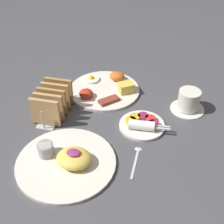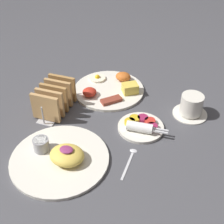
{
  "view_description": "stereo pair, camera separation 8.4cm",
  "coord_description": "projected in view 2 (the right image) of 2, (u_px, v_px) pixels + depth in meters",
  "views": [
    {
      "loc": [
        0.24,
        -0.79,
        0.68
      ],
      "look_at": [
        0.05,
        0.02,
        0.03
      ],
      "focal_mm": 50.0,
      "sensor_mm": 36.0,
      "label": 1
    },
    {
      "loc": [
        0.32,
        -0.77,
        0.68
      ],
      "look_at": [
        0.05,
        0.02,
        0.03
      ],
      "focal_mm": 50.0,
      "sensor_mm": 36.0,
      "label": 2
    }
  ],
  "objects": [
    {
      "name": "coffee_cup",
      "position": [
        191.0,
        106.0,
        1.07
      ],
      "size": [
        0.12,
        0.12,
        0.08
      ],
      "color": "silver",
      "rests_on": "ground_plane"
    },
    {
      "name": "toast_rack",
      "position": [
        55.0,
        99.0,
        1.08
      ],
      "size": [
        0.1,
        0.18,
        0.1
      ],
      "color": "#B7B7BC",
      "rests_on": "ground_plane"
    },
    {
      "name": "plate_breakfast",
      "position": [
        110.0,
        88.0,
        1.2
      ],
      "size": [
        0.27,
        0.27,
        0.05
      ],
      "color": "silver",
      "rests_on": "ground_plane"
    },
    {
      "name": "teaspoon",
      "position": [
        131.0,
        158.0,
        0.92
      ],
      "size": [
        0.02,
        0.13,
        0.01
      ],
      "color": "silver",
      "rests_on": "ground_plane"
    },
    {
      "name": "plate_foreground",
      "position": [
        60.0,
        157.0,
        0.91
      ],
      "size": [
        0.29,
        0.29,
        0.06
      ],
      "color": "silver",
      "rests_on": "ground_plane"
    },
    {
      "name": "plate_condiments",
      "position": [
        141.0,
        127.0,
        1.02
      ],
      "size": [
        0.17,
        0.15,
        0.04
      ],
      "color": "silver",
      "rests_on": "ground_plane"
    },
    {
      "name": "ground_plane",
      "position": [
        96.0,
        119.0,
        1.07
      ],
      "size": [
        3.0,
        3.0,
        0.0
      ],
      "primitive_type": "plane",
      "color": "#47474C"
    }
  ]
}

